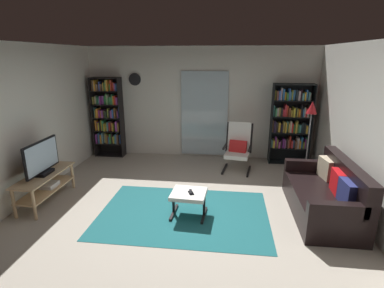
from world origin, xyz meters
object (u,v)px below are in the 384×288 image
(tv_remote, at_px, (190,192))
(floor_lamp_by_shelf, at_px, (311,115))
(ottoman, at_px, (189,196))
(wall_clock, at_px, (135,79))
(lounge_armchair, at_px, (238,146))
(leather_sofa, at_px, (326,196))
(tv_stand, at_px, (46,183))
(television, at_px, (42,159))
(bookshelf_near_sofa, at_px, (291,122))
(cell_phone, at_px, (191,193))
(bookshelf_near_tv, at_px, (108,116))

(tv_remote, xyz_separation_m, floor_lamp_by_shelf, (2.18, 2.00, 0.84))
(ottoman, relative_size, wall_clock, 1.89)
(lounge_armchair, height_order, tv_remote, lounge_armchair)
(leather_sofa, xyz_separation_m, lounge_armchair, (-1.30, 1.78, 0.22))
(tv_stand, bearing_deg, leather_sofa, 1.52)
(leather_sofa, relative_size, tv_remote, 12.23)
(television, bearing_deg, ottoman, -3.75)
(bookshelf_near_sofa, relative_size, wall_clock, 6.23)
(tv_stand, height_order, bookshelf_near_sofa, bookshelf_near_sofa)
(tv_stand, distance_m, cell_phone, 2.49)
(bookshelf_near_tv, bearing_deg, lounge_armchair, -10.87)
(ottoman, bearing_deg, wall_clock, 120.13)
(television, relative_size, tv_remote, 5.98)
(cell_phone, bearing_deg, leather_sofa, -12.38)
(lounge_armchair, distance_m, wall_clock, 2.89)
(tv_stand, distance_m, wall_clock, 3.18)
(tv_remote, xyz_separation_m, cell_phone, (0.01, -0.03, -0.00))
(ottoman, bearing_deg, lounge_armchair, 68.99)
(television, relative_size, leather_sofa, 0.49)
(cell_phone, distance_m, wall_clock, 3.65)
(lounge_armchair, relative_size, floor_lamp_by_shelf, 0.67)
(tv_remote, distance_m, wall_clock, 3.61)
(cell_phone, height_order, wall_clock, wall_clock)
(television, height_order, bookshelf_near_sofa, bookshelf_near_sofa)
(leather_sofa, height_order, ottoman, leather_sofa)
(tv_stand, height_order, cell_phone, tv_stand)
(cell_phone, bearing_deg, tv_stand, 154.02)
(television, xyz_separation_m, cell_phone, (2.48, -0.19, -0.37))
(television, xyz_separation_m, floor_lamp_by_shelf, (4.64, 1.84, 0.48))
(tv_stand, height_order, ottoman, tv_stand)
(wall_clock, bearing_deg, bookshelf_near_sofa, -3.09)
(bookshelf_near_sofa, distance_m, wall_clock, 3.72)
(television, height_order, tv_remote, television)
(bookshelf_near_tv, distance_m, leather_sofa, 5.06)
(bookshelf_near_sofa, distance_m, ottoman, 3.36)
(tv_stand, relative_size, bookshelf_near_sofa, 0.69)
(leather_sofa, relative_size, floor_lamp_by_shelf, 1.16)
(ottoman, xyz_separation_m, wall_clock, (-1.65, 2.85, 1.53))
(tv_stand, height_order, television, television)
(tv_stand, bearing_deg, floor_lamp_by_shelf, 21.54)
(bookshelf_near_sofa, xyz_separation_m, lounge_armchair, (-1.16, -0.59, -0.43))
(floor_lamp_by_shelf, bearing_deg, tv_remote, -137.42)
(bookshelf_near_tv, xyz_separation_m, ottoman, (2.31, -2.66, -0.67))
(tv_stand, relative_size, lounge_armchair, 1.22)
(ottoman, bearing_deg, tv_remote, 4.99)
(floor_lamp_by_shelf, bearing_deg, cell_phone, -136.78)
(television, distance_m, tv_remote, 2.50)
(tv_stand, xyz_separation_m, lounge_armchair, (3.23, 1.90, 0.20))
(bookshelf_near_tv, xyz_separation_m, cell_phone, (2.35, -2.70, -0.60))
(tv_remote, bearing_deg, lounge_armchair, 62.59)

